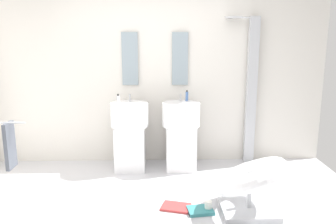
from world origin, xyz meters
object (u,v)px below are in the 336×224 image
Objects in this scene: lounge_chair at (250,180)px; coffee_mug at (208,206)px; soap_bottle_grey at (118,99)px; towel_rack at (7,147)px; pedestal_sink_right at (181,132)px; soap_bottle_white at (118,100)px; magazine_teal at (200,210)px; soap_bottle_blue at (187,96)px; magazine_charcoal at (198,211)px; shower_column at (250,88)px; pedestal_sink_left at (130,133)px; magazine_red at (176,207)px.

coffee_mug is (-0.41, 0.02, -0.29)m from lounge_chair.
towel_rack is at bearing -139.36° from soap_bottle_grey.
coffee_mug is at bearing 177.76° from lounge_chair.
soap_bottle_white reaches higher than pedestal_sink_right.
towel_rack is at bearing 163.40° from magazine_teal.
soap_bottle_blue reaches higher than lounge_chair.
magazine_teal is 0.10m from coffee_mug.
pedestal_sink_right reaches higher than lounge_chair.
coffee_mug is at bearing 13.88° from magazine_charcoal.
shower_column reaches higher than pedestal_sink_right.
towel_rack is at bearing 173.35° from lounge_chair.
magazine_teal is at bearing -57.23° from pedestal_sink_left.
pedestal_sink_left reaches higher than magazine_teal.
soap_bottle_white is (-0.69, 1.05, 0.96)m from magazine_red.
coffee_mug is (-0.78, -1.51, -1.02)m from shower_column.
magazine_red is at bearing -99.15° from soap_bottle_blue.
pedestal_sink_right is at bearing 87.30° from magazine_teal.
shower_column is at bearing 9.34° from soap_bottle_grey.
shower_column reaches higher than soap_bottle_grey.
magazine_charcoal reaches higher than magazine_red.
pedestal_sink_right is 1.34m from coffee_mug.
magazine_red is at bearing -6.67° from towel_rack.
towel_rack is 6.80× the size of soap_bottle_white.
pedestal_sink_right is at bearing 89.64° from magazine_charcoal.
towel_rack is at bearing -170.72° from magazine_red.
soap_bottle_white is (-1.03, 1.12, 0.92)m from coffee_mug.
pedestal_sink_left is at bearing 114.56° from magazine_teal.
magazine_charcoal is at bearing -51.54° from soap_bottle_white.
pedestal_sink_left is at bearing -168.79° from soap_bottle_blue.
lounge_chair is 1.64m from soap_bottle_blue.
soap_bottle_grey is (-0.71, 1.14, 0.95)m from magazine_red.
magazine_teal is at bearing -119.59° from shower_column.
pedestal_sink_right is 1.36m from magazine_teal.
lounge_chair is at bearing -38.17° from soap_bottle_white.
magazine_charcoal is (0.79, -1.28, -0.48)m from pedestal_sink_left.
magazine_teal is 1.23× the size of magazine_charcoal.
soap_bottle_white reaches higher than lounge_chair.
soap_bottle_grey is 0.94m from soap_bottle_blue.
magazine_red is at bearing -96.11° from pedestal_sink_right.
soap_bottle_blue reaches higher than towel_rack.
shower_column is 15.86× the size of soap_bottle_grey.
towel_rack is (-1.22, -0.96, 0.12)m from pedestal_sink_left.
shower_column reaches higher than magazine_teal.
soap_bottle_blue reaches higher than coffee_mug.
shower_column is at bearing 62.56° from coffee_mug.
shower_column is at bearing 55.28° from magazine_charcoal.
pedestal_sink_right is (0.69, 0.00, 0.00)m from pedestal_sink_left.
magazine_charcoal is at bearing -161.44° from coffee_mug.
magazine_teal is 1.85× the size of soap_bottle_white.
shower_column is 1.85m from soap_bottle_white.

